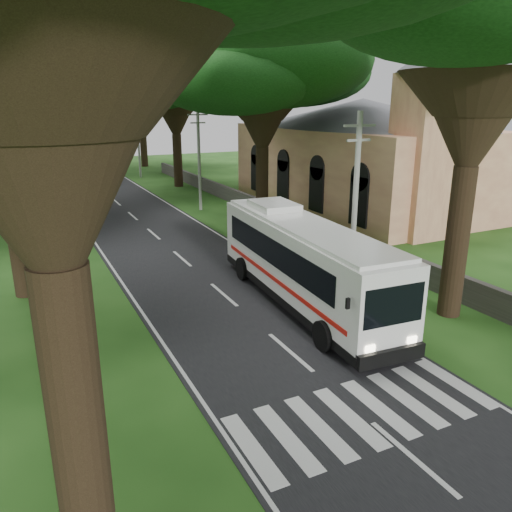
% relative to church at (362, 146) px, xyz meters
% --- Properties ---
extents(ground, '(140.00, 140.00, 0.00)m').
position_rel_church_xyz_m(ground, '(-17.86, -21.55, -4.91)').
color(ground, '#1C4413').
rests_on(ground, ground).
extents(road, '(8.00, 120.00, 0.04)m').
position_rel_church_xyz_m(road, '(-17.86, 3.45, -4.90)').
color(road, black).
rests_on(road, ground).
extents(crosswalk, '(8.00, 3.00, 0.01)m').
position_rel_church_xyz_m(crosswalk, '(-17.86, -23.55, -4.91)').
color(crosswalk, silver).
rests_on(crosswalk, ground).
extents(property_wall, '(0.35, 50.00, 1.20)m').
position_rel_church_xyz_m(property_wall, '(-8.86, 2.45, -4.31)').
color(property_wall, '#383533').
rests_on(property_wall, ground).
extents(church, '(14.00, 24.00, 11.60)m').
position_rel_church_xyz_m(church, '(0.00, 0.00, 0.00)').
color(church, tan).
rests_on(church, ground).
extents(pole_near, '(1.60, 0.24, 8.00)m').
position_rel_church_xyz_m(pole_near, '(-12.36, -15.55, -0.73)').
color(pole_near, gray).
rests_on(pole_near, ground).
extents(pole_mid, '(1.60, 0.24, 8.00)m').
position_rel_church_xyz_m(pole_mid, '(-12.36, 4.45, -0.73)').
color(pole_mid, gray).
rests_on(pole_mid, ground).
extents(pole_far, '(1.60, 0.24, 8.00)m').
position_rel_church_xyz_m(pole_far, '(-12.36, 24.45, -0.73)').
color(pole_far, gray).
rests_on(pole_far, ground).
extents(tree_l_midb, '(15.48, 15.48, 15.01)m').
position_rel_church_xyz_m(tree_l_midb, '(-25.36, 8.45, 6.72)').
color(tree_l_midb, black).
rests_on(tree_l_midb, ground).
extents(tree_r_mida, '(14.63, 14.63, 13.91)m').
position_rel_church_xyz_m(tree_r_mida, '(-9.86, -1.55, 5.80)').
color(tree_r_mida, black).
rests_on(tree_r_mida, ground).
extents(tree_r_midb, '(12.73, 12.73, 13.31)m').
position_rel_church_xyz_m(tree_r_midb, '(-10.36, 16.45, 5.54)').
color(tree_r_midb, black).
rests_on(tree_r_midb, ground).
extents(tree_r_far, '(15.25, 15.25, 15.51)m').
position_rel_church_xyz_m(tree_r_far, '(-9.36, 34.45, 7.26)').
color(tree_r_far, black).
rests_on(tree_r_far, ground).
extents(coach_bus, '(3.47, 12.34, 3.60)m').
position_rel_church_xyz_m(coach_bus, '(-15.20, -15.91, -2.97)').
color(coach_bus, white).
rests_on(coach_bus, ground).
extents(distant_car_a, '(1.87, 4.29, 1.44)m').
position_rel_church_xyz_m(distant_car_a, '(-20.86, 11.39, -4.16)').
color(distant_car_a, '#9B9B9F').
rests_on(distant_car_a, road).
extents(distant_car_b, '(2.52, 4.53, 1.42)m').
position_rel_church_xyz_m(distant_car_b, '(-20.80, 25.97, -4.17)').
color(distant_car_b, navy).
rests_on(distant_car_b, road).
extents(distant_car_c, '(2.83, 4.35, 1.17)m').
position_rel_church_xyz_m(distant_car_c, '(-16.32, 41.89, -4.29)').
color(distant_car_c, maroon).
rests_on(distant_car_c, road).
extents(pedestrian, '(0.63, 0.77, 1.84)m').
position_rel_church_xyz_m(pedestrian, '(-26.03, -9.24, -3.99)').
color(pedestrian, black).
rests_on(pedestrian, ground).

